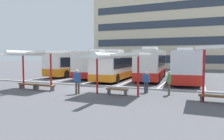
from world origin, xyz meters
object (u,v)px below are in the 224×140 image
at_px(coach_bus_0, 78,64).
at_px(coach_bus_3, 152,65).
at_px(bench_4, 117,90).
at_px(waiting_passenger_2, 146,81).
at_px(waiting_shelter_1, 34,54).
at_px(bench_2, 28,85).
at_px(coach_bus_2, 119,66).
at_px(bench_3, 44,86).
at_px(waiting_passenger_1, 169,81).
at_px(coach_bus_1, 101,64).
at_px(waiting_shelter_2, 115,56).
at_px(coach_bus_4, 184,66).
at_px(bench_5, 215,97).
at_px(waiting_passenger_0, 77,80).

distance_m(coach_bus_0, coach_bus_3, 10.95).
height_order(bench_4, waiting_passenger_2, waiting_passenger_2).
distance_m(waiting_shelter_1, bench_2, 2.72).
relative_size(coach_bus_2, bench_3, 5.74).
bearing_deg(bench_4, coach_bus_3, 88.49).
distance_m(coach_bus_0, waiting_passenger_1, 17.80).
distance_m(waiting_passenger_1, waiting_passenger_2, 1.75).
bearing_deg(waiting_shelter_1, bench_2, 167.96).
bearing_deg(waiting_passenger_1, coach_bus_1, 133.26).
bearing_deg(waiting_passenger_2, coach_bus_1, 129.06).
bearing_deg(waiting_passenger_2, waiting_shelter_2, -131.86).
bearing_deg(waiting_passenger_1, bench_4, -160.59).
bearing_deg(coach_bus_0, bench_2, -77.71).
bearing_deg(waiting_passenger_2, bench_4, -137.58).
relative_size(coach_bus_0, waiting_passenger_2, 7.22).
distance_m(bench_3, waiting_shelter_2, 6.54).
height_order(coach_bus_3, waiting_shelter_2, coach_bus_3).
xyz_separation_m(coach_bus_0, coach_bus_4, (14.44, -1.70, 0.05)).
relative_size(coach_bus_4, bench_5, 6.90).
bearing_deg(bench_5, coach_bus_1, 136.49).
relative_size(bench_4, waiting_passenger_1, 0.95).
relative_size(coach_bus_2, bench_2, 5.68).
bearing_deg(waiting_shelter_1, coach_bus_4, 45.14).
xyz_separation_m(coach_bus_1, bench_4, (6.87, -12.15, -1.34)).
height_order(bench_2, waiting_passenger_0, waiting_passenger_0).
xyz_separation_m(waiting_shelter_1, bench_4, (6.98, 0.43, -2.57)).
xyz_separation_m(coach_bus_2, waiting_shelter_1, (-3.56, -10.13, 1.30)).
bearing_deg(bench_5, waiting_passenger_2, 157.81).
height_order(bench_3, bench_4, same).
height_order(waiting_shelter_2, bench_4, waiting_shelter_2).
height_order(coach_bus_2, bench_2, coach_bus_2).
bearing_deg(waiting_passenger_2, waiting_passenger_0, -152.84).
relative_size(bench_3, bench_5, 1.11).
bearing_deg(coach_bus_1, waiting_passenger_2, -50.94).
distance_m(coach_bus_4, bench_3, 14.74).
height_order(bench_4, waiting_passenger_1, waiting_passenger_1).
relative_size(coach_bus_3, bench_4, 6.46).
xyz_separation_m(coach_bus_0, coach_bus_1, (3.72, -0.02, 0.10)).
xyz_separation_m(coach_bus_0, bench_2, (2.70, -12.40, -1.24)).
height_order(coach_bus_0, waiting_shelter_2, coach_bus_0).
bearing_deg(waiting_shelter_1, coach_bus_1, 89.48).
bearing_deg(coach_bus_2, bench_4, -70.58).
distance_m(coach_bus_0, coach_bus_2, 7.57).
distance_m(waiting_passenger_0, waiting_passenger_1, 6.52).
relative_size(coach_bus_3, waiting_passenger_0, 5.90).
bearing_deg(coach_bus_4, waiting_shelter_1, -134.86).
distance_m(coach_bus_3, bench_5, 12.66).
bearing_deg(waiting_passenger_0, bench_5, 3.08).
distance_m(bench_2, waiting_shelter_2, 8.24).
bearing_deg(coach_bus_0, coach_bus_4, -6.72).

